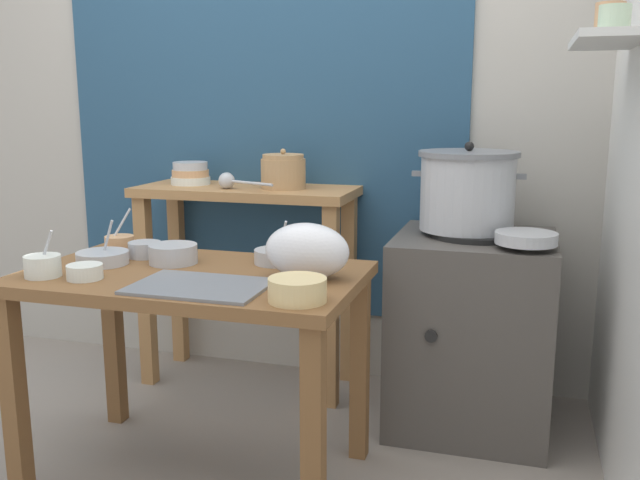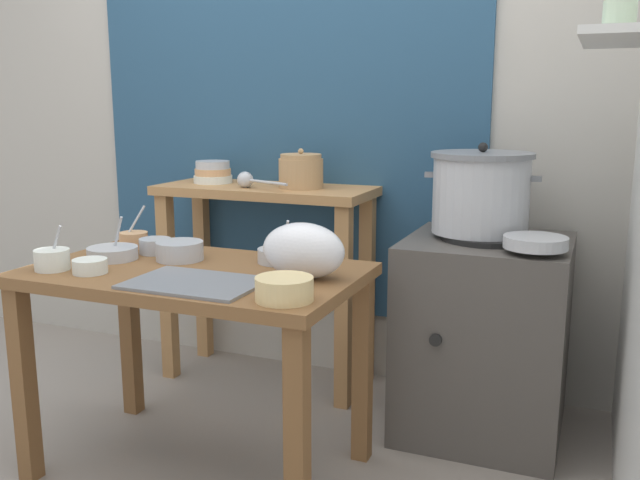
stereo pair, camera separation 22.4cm
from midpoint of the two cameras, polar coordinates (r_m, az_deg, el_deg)
The scene contains 20 objects.
ground_plane at distance 2.55m, azimuth -7.70°, elevation -18.48°, with size 9.00×9.00×0.00m, color gray.
wall_back at distance 3.17m, azimuth 3.18°, elevation 12.08°, with size 4.40×0.12×2.60m.
prep_table at distance 2.32m, azimuth -7.63°, elevation -5.09°, with size 1.10×0.66×0.72m.
back_shelf_table at distance 3.06m, azimuth -2.47°, elevation 0.38°, with size 0.96×0.40×0.90m.
stove_block at distance 2.76m, azimuth 15.79°, elevation -7.68°, with size 0.60×0.61×0.78m.
steamer_pot at distance 2.66m, azimuth 15.62°, elevation 3.82°, with size 0.43×0.38×0.34m.
clay_pot at distance 2.95m, azimuth 0.58°, elevation 5.72°, with size 0.19×0.19×0.17m.
bowl_stack_enamel at distance 3.17m, azimuth -6.91°, elevation 5.58°, with size 0.18×0.18×0.10m.
ladle at distance 2.97m, azimuth -3.94°, elevation 5.00°, with size 0.28×0.14×0.07m.
serving_tray at distance 2.09m, azimuth -7.36°, elevation -3.61°, with size 0.40×0.28×0.01m, color slate.
plastic_bag at distance 2.14m, azimuth 1.60°, elevation -0.92°, with size 0.27×0.16×0.18m, color white.
wide_pan at distance 2.45m, azimuth 20.02°, elevation -0.20°, with size 0.21×0.21×0.04m, color #B7BABF.
prep_bowl_0 at distance 2.48m, azimuth -14.44°, elevation -1.03°, with size 0.18×0.18×0.15m.
prep_bowl_1 at distance 2.42m, azimuth -9.02°, elevation -0.85°, with size 0.17×0.17×0.07m.
prep_bowl_2 at distance 2.38m, azimuth -18.93°, elevation -1.51°, with size 0.11×0.11×0.15m.
prep_bowl_3 at distance 2.36m, azimuth -0.62°, elevation -1.25°, with size 0.16×0.16×0.15m.
prep_bowl_4 at distance 2.30m, azimuth -15.98°, elevation -2.08°, with size 0.11×0.11×0.05m.
prep_bowl_5 at distance 2.55m, azimuth -11.13°, elevation -0.45°, with size 0.12×0.12×0.06m.
prep_bowl_6 at distance 2.67m, azimuth -12.95°, elevation 0.07°, with size 0.11×0.11×0.16m.
prep_bowl_7 at distance 1.90m, azimuth 0.37°, elevation -4.05°, with size 0.16×0.16×0.07m.
Camera 2 is at (1.24, -1.86, 1.26)m, focal length 38.48 mm.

